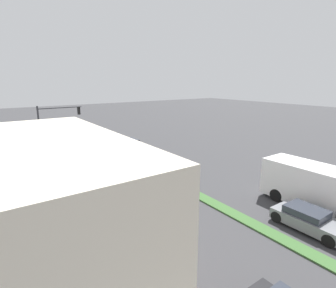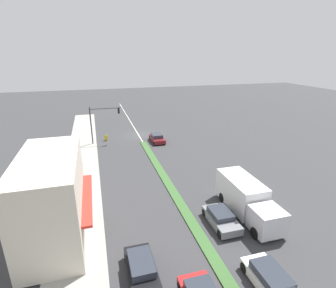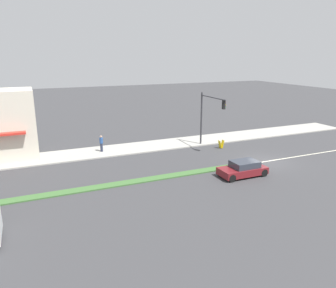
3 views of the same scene
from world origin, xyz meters
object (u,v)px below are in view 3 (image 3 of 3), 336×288
at_px(traffic_signal_main, 208,111).
at_px(sedan_maroon, 243,169).
at_px(warning_aframe_sign, 221,144).
at_px(pedestrian, 101,143).

xyz_separation_m(traffic_signal_main, sedan_maroon, (-8.32, 1.53, -3.30)).
height_order(traffic_signal_main, warning_aframe_sign, traffic_signal_main).
relative_size(traffic_signal_main, warning_aframe_sign, 6.69).
distance_m(pedestrian, sedan_maroon, 14.35).
relative_size(pedestrian, sedan_maroon, 0.42).
xyz_separation_m(pedestrian, warning_aframe_sign, (-3.41, -11.91, -0.56)).
xyz_separation_m(traffic_signal_main, warning_aframe_sign, (-0.62, -1.30, -3.47)).
bearing_deg(pedestrian, sedan_maroon, -140.76).
distance_m(pedestrian, warning_aframe_sign, 12.40).
xyz_separation_m(pedestrian, sedan_maroon, (-11.11, -9.07, -0.39)).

